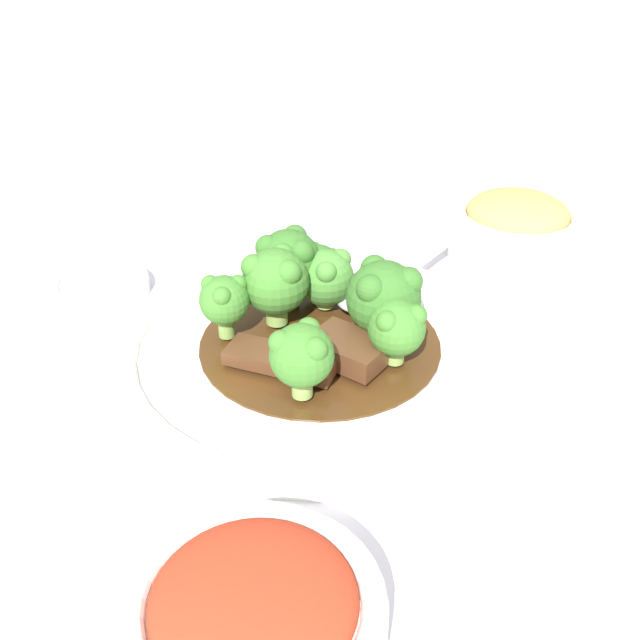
# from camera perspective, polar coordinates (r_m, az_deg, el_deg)

# --- Properties ---
(ground_plane) EXTENTS (4.00, 4.00, 0.00)m
(ground_plane) POSITION_cam_1_polar(r_m,az_deg,el_deg) (0.52, 0.00, -3.14)
(ground_plane) COLOR silver
(main_plate) EXTENTS (0.27, 0.27, 0.02)m
(main_plate) POSITION_cam_1_polar(r_m,az_deg,el_deg) (0.52, 0.00, -2.24)
(main_plate) COLOR white
(main_plate) RESTS_ON ground_plane
(beef_strip_0) EXTENTS (0.06, 0.06, 0.02)m
(beef_strip_0) POSITION_cam_1_polar(r_m,az_deg,el_deg) (0.49, 2.20, -2.25)
(beef_strip_0) COLOR #56331E
(beef_strip_0) RESTS_ON main_plate
(beef_strip_1) EXTENTS (0.04, 0.06, 0.01)m
(beef_strip_1) POSITION_cam_1_polar(r_m,az_deg,el_deg) (0.53, 4.37, 0.88)
(beef_strip_1) COLOR brown
(beef_strip_1) RESTS_ON main_plate
(beef_strip_2) EXTENTS (0.08, 0.06, 0.01)m
(beef_strip_2) POSITION_cam_1_polar(r_m,az_deg,el_deg) (0.48, -2.98, -3.03)
(beef_strip_2) COLOR #56331E
(beef_strip_2) RESTS_ON main_plate
(broccoli_floret_0) EXTENTS (0.04, 0.04, 0.05)m
(broccoli_floret_0) POSITION_cam_1_polar(r_m,az_deg,el_deg) (0.44, -1.40, -2.63)
(broccoli_floret_0) COLOR #8EB756
(broccoli_floret_0) RESTS_ON main_plate
(broccoli_floret_1) EXTENTS (0.05, 0.05, 0.06)m
(broccoli_floret_1) POSITION_cam_1_polar(r_m,az_deg,el_deg) (0.50, 4.86, 1.82)
(broccoli_floret_1) COLOR #8EB756
(broccoli_floret_1) RESTS_ON main_plate
(broccoli_floret_2) EXTENTS (0.03, 0.03, 0.05)m
(broccoli_floret_2) POSITION_cam_1_polar(r_m,az_deg,el_deg) (0.50, -7.31, 1.54)
(broccoli_floret_2) COLOR #7FA84C
(broccoli_floret_2) RESTS_ON main_plate
(broccoli_floret_3) EXTENTS (0.05, 0.05, 0.06)m
(broccoli_floret_3) POSITION_cam_1_polar(r_m,az_deg,el_deg) (0.51, -3.41, 3.05)
(broccoli_floret_3) COLOR #8EB756
(broccoli_floret_3) RESTS_ON main_plate
(broccoli_floret_4) EXTENTS (0.04, 0.04, 0.04)m
(broccoli_floret_4) POSITION_cam_1_polar(r_m,az_deg,el_deg) (0.48, 5.86, -0.51)
(broccoli_floret_4) COLOR #8EB756
(broccoli_floret_4) RESTS_ON main_plate
(broccoli_floret_5) EXTENTS (0.04, 0.04, 0.04)m
(broccoli_floret_5) POSITION_cam_1_polar(r_m,az_deg,el_deg) (0.54, 0.41, 3.35)
(broccoli_floret_5) COLOR #8EB756
(broccoli_floret_5) RESTS_ON main_plate
(broccoli_floret_6) EXTENTS (0.05, 0.05, 0.06)m
(broccoli_floret_6) POSITION_cam_1_polar(r_m,az_deg,el_deg) (0.54, -2.43, 4.57)
(broccoli_floret_6) COLOR #8EB756
(broccoli_floret_6) RESTS_ON main_plate
(broccoli_floret_7) EXTENTS (0.03, 0.03, 0.04)m
(broccoli_floret_7) POSITION_cam_1_polar(r_m,az_deg,el_deg) (0.56, -0.10, 4.21)
(broccoli_floret_7) COLOR #8EB756
(broccoli_floret_7) RESTS_ON main_plate
(serving_spoon) EXTENTS (0.19, 0.17, 0.01)m
(serving_spoon) POSITION_cam_1_polar(r_m,az_deg,el_deg) (0.57, 5.03, 2.85)
(serving_spoon) COLOR #B7B7BC
(serving_spoon) RESTS_ON main_plate
(side_bowl_kimchi) EXTENTS (0.11, 0.11, 0.05)m
(side_bowl_kimchi) POSITION_cam_1_polar(r_m,az_deg,el_deg) (0.35, -4.97, -21.75)
(side_bowl_kimchi) COLOR white
(side_bowl_kimchi) RESTS_ON ground_plane
(side_bowl_appetizer) EXTENTS (0.11, 0.11, 0.06)m
(side_bowl_appetizer) POSITION_cam_1_polar(r_m,az_deg,el_deg) (0.66, 14.66, 6.69)
(side_bowl_appetizer) COLOR white
(side_bowl_appetizer) RESTS_ON ground_plane
(sauce_dish) EXTENTS (0.08, 0.08, 0.01)m
(sauce_dish) POSITION_cam_1_polar(r_m,az_deg,el_deg) (0.63, -16.32, 2.59)
(sauce_dish) COLOR white
(sauce_dish) RESTS_ON ground_plane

